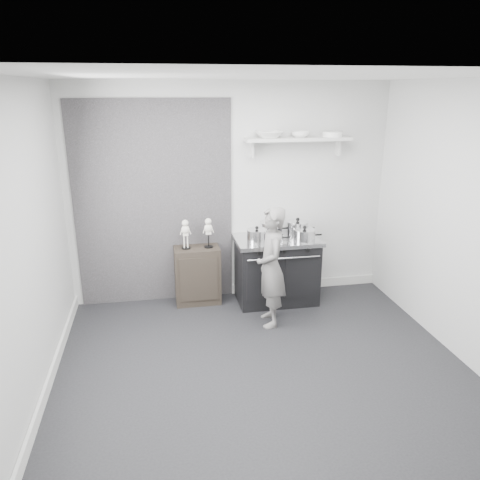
# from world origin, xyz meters

# --- Properties ---
(ground) EXTENTS (4.00, 4.00, 0.00)m
(ground) POSITION_xyz_m (0.00, 0.00, 0.00)
(ground) COLOR black
(ground) RESTS_ON ground
(room_shell) EXTENTS (4.02, 3.62, 2.71)m
(room_shell) POSITION_xyz_m (-0.09, 0.15, 1.64)
(room_shell) COLOR beige
(room_shell) RESTS_ON ground
(wall_shelf) EXTENTS (1.30, 0.26, 0.24)m
(wall_shelf) POSITION_xyz_m (0.80, 1.68, 2.01)
(wall_shelf) COLOR silver
(wall_shelf) RESTS_ON room_shell
(stove) EXTENTS (1.04, 0.65, 0.84)m
(stove) POSITION_xyz_m (0.52, 1.48, 0.42)
(stove) COLOR black
(stove) RESTS_ON ground
(side_cabinet) EXTENTS (0.56, 0.33, 0.73)m
(side_cabinet) POSITION_xyz_m (-0.47, 1.61, 0.36)
(side_cabinet) COLOR black
(side_cabinet) RESTS_ON ground
(child) EXTENTS (0.36, 0.52, 1.38)m
(child) POSITION_xyz_m (0.30, 0.89, 0.69)
(child) COLOR slate
(child) RESTS_ON ground
(pot_front_left) EXTENTS (0.33, 0.24, 0.21)m
(pot_front_left) POSITION_xyz_m (0.24, 1.36, 0.92)
(pot_front_left) COLOR silver
(pot_front_left) RESTS_ON stove
(pot_back_left) EXTENTS (0.38, 0.29, 0.22)m
(pot_back_left) POSITION_xyz_m (0.48, 1.63, 0.92)
(pot_back_left) COLOR silver
(pot_back_left) RESTS_ON stove
(pot_back_right) EXTENTS (0.36, 0.27, 0.23)m
(pot_back_right) POSITION_xyz_m (0.81, 1.57, 0.93)
(pot_back_right) COLOR silver
(pot_back_right) RESTS_ON stove
(pot_front_right) EXTENTS (0.36, 0.27, 0.19)m
(pot_front_right) POSITION_xyz_m (0.82, 1.32, 0.91)
(pot_front_right) COLOR silver
(pot_front_right) RESTS_ON stove
(pot_front_center) EXTENTS (0.29, 0.21, 0.15)m
(pot_front_center) POSITION_xyz_m (0.45, 1.34, 0.89)
(pot_front_center) COLOR silver
(pot_front_center) RESTS_ON stove
(skeleton_full) EXTENTS (0.12, 0.08, 0.42)m
(skeleton_full) POSITION_xyz_m (-0.60, 1.61, 0.94)
(skeleton_full) COLOR white
(skeleton_full) RESTS_ON side_cabinet
(skeleton_torso) EXTENTS (0.12, 0.08, 0.43)m
(skeleton_torso) POSITION_xyz_m (-0.32, 1.61, 0.94)
(skeleton_torso) COLOR white
(skeleton_torso) RESTS_ON side_cabinet
(bowl_large) EXTENTS (0.32, 0.32, 0.08)m
(bowl_large) POSITION_xyz_m (0.44, 1.67, 2.08)
(bowl_large) COLOR white
(bowl_large) RESTS_ON wall_shelf
(bowl_small) EXTENTS (0.22, 0.22, 0.07)m
(bowl_small) POSITION_xyz_m (0.83, 1.67, 2.07)
(bowl_small) COLOR white
(bowl_small) RESTS_ON wall_shelf
(plate_stack) EXTENTS (0.24, 0.24, 0.06)m
(plate_stack) POSITION_xyz_m (1.24, 1.67, 2.07)
(plate_stack) COLOR white
(plate_stack) RESTS_ON wall_shelf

